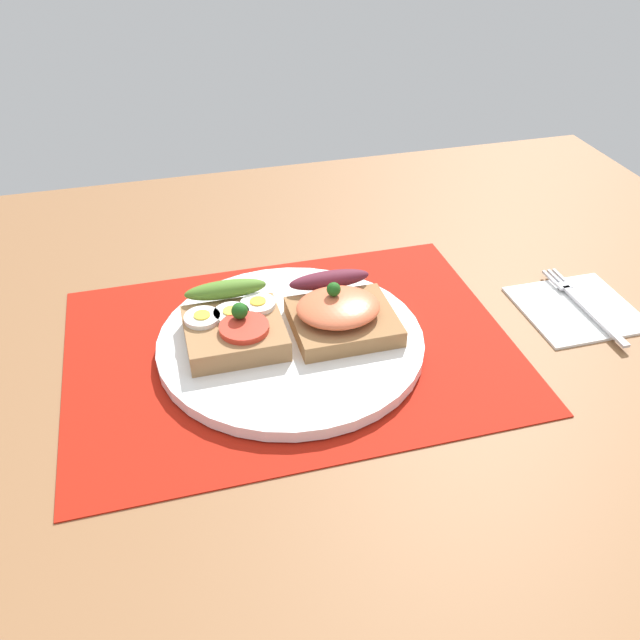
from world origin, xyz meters
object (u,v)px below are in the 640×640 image
object	(u,v)px
sandwich_egg_tomato	(234,325)
napkin	(577,308)
fork	(582,303)
sandwich_salmon	(339,310)
plate	(291,342)

from	to	relation	value
sandwich_egg_tomato	napkin	size ratio (longest dim) A/B	0.86
sandwich_egg_tomato	fork	distance (cm)	37.41
sandwich_egg_tomato	sandwich_salmon	size ratio (longest dim) A/B	0.97
plate	fork	size ratio (longest dim) A/B	1.78
plate	napkin	size ratio (longest dim) A/B	2.21
sandwich_egg_tomato	fork	size ratio (longest dim) A/B	0.69
plate	fork	distance (cm)	31.93
plate	napkin	distance (cm)	31.41
plate	fork	bearing A→B (deg)	-2.33
sandwich_egg_tomato	fork	bearing A→B (deg)	-4.05
sandwich_egg_tomato	sandwich_salmon	bearing A→B (deg)	-3.33
napkin	fork	xyz separation A→B (cm)	(0.53, 0.10, 0.46)
plate	sandwich_egg_tomato	size ratio (longest dim) A/B	2.56
napkin	fork	bearing A→B (deg)	10.24
napkin	fork	world-z (taller)	fork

